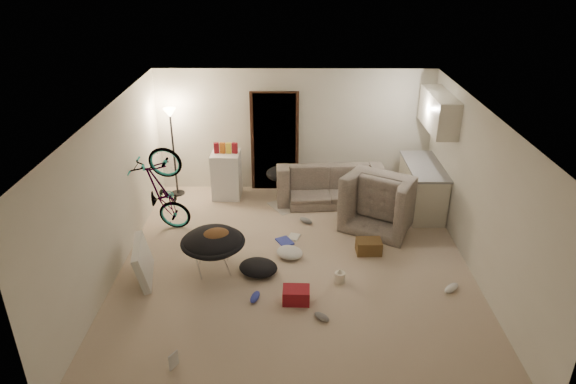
{
  "coord_description": "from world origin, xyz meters",
  "views": [
    {
      "loc": [
        -0.07,
        -6.87,
        4.57
      ],
      "look_at": [
        -0.12,
        0.6,
        1.02
      ],
      "focal_mm": 32.0,
      "sensor_mm": 36.0,
      "label": 1
    }
  ],
  "objects_px": {
    "bicycle": "(164,209)",
    "mini_fridge": "(227,175)",
    "saucer_chair": "(213,247)",
    "juicer": "(340,277)",
    "drink_case_a": "(369,246)",
    "kitchen_counter": "(422,188)",
    "armchair": "(385,203)",
    "drink_case_b": "(296,295)",
    "tv_box": "(143,262)",
    "floor_lamp": "(172,133)",
    "sofa": "(328,185)"
  },
  "relations": [
    {
      "from": "mini_fridge",
      "to": "tv_box",
      "type": "xyz_separation_m",
      "value": [
        -0.94,
        -2.89,
        -0.17
      ]
    },
    {
      "from": "kitchen_counter",
      "to": "juicer",
      "type": "distance_m",
      "value": 3.01
    },
    {
      "from": "saucer_chair",
      "to": "drink_case_a",
      "type": "relative_size",
      "value": 2.42
    },
    {
      "from": "bicycle",
      "to": "sofa",
      "type": "bearing_deg",
      "value": -60.04
    },
    {
      "from": "saucer_chair",
      "to": "juicer",
      "type": "relative_size",
      "value": 4.29
    },
    {
      "from": "saucer_chair",
      "to": "kitchen_counter",
      "type": "bearing_deg",
      "value": 29.76
    },
    {
      "from": "drink_case_a",
      "to": "bicycle",
      "type": "bearing_deg",
      "value": 166.75
    },
    {
      "from": "bicycle",
      "to": "saucer_chair",
      "type": "xyz_separation_m",
      "value": [
        1.04,
        -1.24,
        -0.02
      ]
    },
    {
      "from": "armchair",
      "to": "mini_fridge",
      "type": "bearing_deg",
      "value": 10.49
    },
    {
      "from": "kitchen_counter",
      "to": "mini_fridge",
      "type": "height_order",
      "value": "mini_fridge"
    },
    {
      "from": "floor_lamp",
      "to": "drink_case_b",
      "type": "height_order",
      "value": "floor_lamp"
    },
    {
      "from": "armchair",
      "to": "drink_case_b",
      "type": "bearing_deg",
      "value": 85.8
    },
    {
      "from": "floor_lamp",
      "to": "drink_case_a",
      "type": "relative_size",
      "value": 4.43
    },
    {
      "from": "drink_case_b",
      "to": "bicycle",
      "type": "bearing_deg",
      "value": 140.33
    },
    {
      "from": "kitchen_counter",
      "to": "saucer_chair",
      "type": "relative_size",
      "value": 1.52
    },
    {
      "from": "mini_fridge",
      "to": "armchair",
      "type": "bearing_deg",
      "value": -18.17
    },
    {
      "from": "mini_fridge",
      "to": "drink_case_a",
      "type": "bearing_deg",
      "value": -38.05
    },
    {
      "from": "floor_lamp",
      "to": "saucer_chair",
      "type": "distance_m",
      "value": 3.12
    },
    {
      "from": "bicycle",
      "to": "drink_case_a",
      "type": "xyz_separation_m",
      "value": [
        3.52,
        -0.72,
        -0.32
      ]
    },
    {
      "from": "kitchen_counter",
      "to": "drink_case_a",
      "type": "bearing_deg",
      "value": -127.24
    },
    {
      "from": "tv_box",
      "to": "drink_case_b",
      "type": "xyz_separation_m",
      "value": [
        2.31,
        -0.57,
        -0.19
      ]
    },
    {
      "from": "drink_case_a",
      "to": "saucer_chair",
      "type": "bearing_deg",
      "value": -169.79
    },
    {
      "from": "bicycle",
      "to": "drink_case_a",
      "type": "distance_m",
      "value": 3.61
    },
    {
      "from": "saucer_chair",
      "to": "drink_case_a",
      "type": "bearing_deg",
      "value": 11.88
    },
    {
      "from": "bicycle",
      "to": "armchair",
      "type": "bearing_deg",
      "value": -79.05
    },
    {
      "from": "bicycle",
      "to": "drink_case_a",
      "type": "bearing_deg",
      "value": -95.54
    },
    {
      "from": "saucer_chair",
      "to": "tv_box",
      "type": "distance_m",
      "value": 1.07
    },
    {
      "from": "sofa",
      "to": "armchair",
      "type": "relative_size",
      "value": 1.73
    },
    {
      "from": "sofa",
      "to": "saucer_chair",
      "type": "bearing_deg",
      "value": 49.43
    },
    {
      "from": "floor_lamp",
      "to": "armchair",
      "type": "relative_size",
      "value": 1.52
    },
    {
      "from": "sofa",
      "to": "bicycle",
      "type": "bearing_deg",
      "value": 20.37
    },
    {
      "from": "floor_lamp",
      "to": "tv_box",
      "type": "relative_size",
      "value": 2.01
    },
    {
      "from": "drink_case_a",
      "to": "juicer",
      "type": "xyz_separation_m",
      "value": [
        -0.55,
        -0.83,
        -0.02
      ]
    },
    {
      "from": "saucer_chair",
      "to": "drink_case_b",
      "type": "relative_size",
      "value": 2.59
    },
    {
      "from": "mini_fridge",
      "to": "drink_case_a",
      "type": "distance_m",
      "value": 3.37
    },
    {
      "from": "bicycle",
      "to": "saucer_chair",
      "type": "bearing_deg",
      "value": -134.14
    },
    {
      "from": "sofa",
      "to": "armchair",
      "type": "bearing_deg",
      "value": 131.31
    },
    {
      "from": "kitchen_counter",
      "to": "floor_lamp",
      "type": "bearing_deg",
      "value": 172.34
    },
    {
      "from": "tv_box",
      "to": "drink_case_a",
      "type": "distance_m",
      "value": 3.61
    },
    {
      "from": "bicycle",
      "to": "mini_fridge",
      "type": "xyz_separation_m",
      "value": [
        0.94,
        1.42,
        0.03
      ]
    },
    {
      "from": "floor_lamp",
      "to": "sofa",
      "type": "bearing_deg",
      "value": -3.73
    },
    {
      "from": "kitchen_counter",
      "to": "bicycle",
      "type": "bearing_deg",
      "value": -169.61
    },
    {
      "from": "kitchen_counter",
      "to": "drink_case_b",
      "type": "bearing_deg",
      "value": -129.76
    },
    {
      "from": "drink_case_b",
      "to": "mini_fridge",
      "type": "bearing_deg",
      "value": 113.41
    },
    {
      "from": "kitchen_counter",
      "to": "armchair",
      "type": "relative_size",
      "value": 1.26
    },
    {
      "from": "armchair",
      "to": "bicycle",
      "type": "bearing_deg",
      "value": 35.16
    },
    {
      "from": "sofa",
      "to": "bicycle",
      "type": "distance_m",
      "value": 3.25
    },
    {
      "from": "mini_fridge",
      "to": "juicer",
      "type": "height_order",
      "value": "mini_fridge"
    },
    {
      "from": "kitchen_counter",
      "to": "drink_case_b",
      "type": "distance_m",
      "value": 3.8
    },
    {
      "from": "bicycle",
      "to": "mini_fridge",
      "type": "height_order",
      "value": "mini_fridge"
    }
  ]
}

